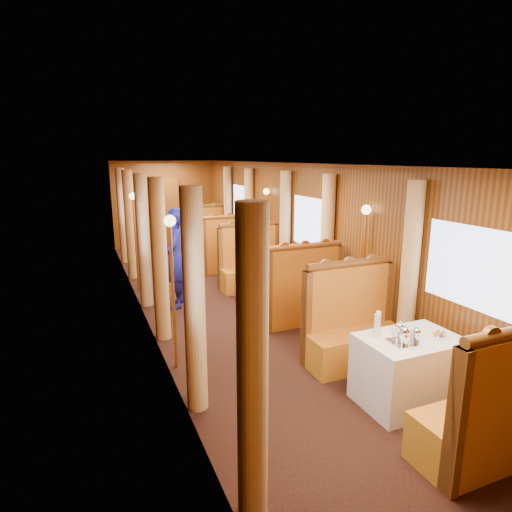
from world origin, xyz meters
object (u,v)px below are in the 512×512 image
banquette_near_aft (353,331)px  fruit_plate (439,335)px  teapot_left (405,338)px  teapot_right (416,337)px  rose_vase_mid (273,254)px  teapot_back (400,332)px  banquette_mid_aft (251,268)px  banquette_far_aft (204,238)px  table_near (408,370)px  banquette_near_fwd (492,418)px  table_far (215,247)px  banquette_far_fwd (228,253)px  banquette_mid_fwd (299,297)px  tea_tray (406,342)px  passenger (256,255)px  rose_vase_far (213,226)px  table_mid (272,283)px  steward (176,258)px

banquette_near_aft → fruit_plate: (0.29, -1.11, 0.35)m
teapot_left → teapot_right: 0.15m
rose_vase_mid → teapot_back: bearing=-91.8°
banquette_mid_aft → banquette_far_aft: (0.00, 3.50, 0.00)m
teapot_right → table_near: bearing=87.8°
teapot_right → banquette_near_fwd: bearing=-69.5°
table_near → banquette_mid_aft: banquette_mid_aft is taller
banquette_near_aft → table_far: size_ratio=1.28×
table_near → banquette_far_fwd: size_ratio=0.78×
banquette_mid_fwd → fruit_plate: bearing=-83.5°
banquette_near_fwd → banquette_near_aft: same height
tea_tray → passenger: passenger is taller
teapot_back → passenger: passenger is taller
banquette_mid_aft → passenger: 0.39m
teapot_back → banquette_far_fwd: bearing=106.5°
banquette_mid_aft → fruit_plate: bearing=-86.4°
fruit_plate → banquette_near_fwd: bearing=-107.6°
tea_tray → passenger: 4.37m
tea_tray → teapot_back: teapot_back is taller
rose_vase_mid → banquette_far_fwd: bearing=89.9°
teapot_right → rose_vase_far: bearing=108.0°
banquette_far_aft → rose_vase_mid: size_ratio=3.72×
banquette_mid_fwd → rose_vase_far: size_ratio=3.72×
table_mid → teapot_back: 3.47m
banquette_mid_fwd → rose_vase_far: 4.51m
passenger → table_far: bearing=90.0°
table_mid → banquette_near_fwd: bearing=-90.0°
table_mid → tea_tray: size_ratio=3.09×
banquette_near_fwd → banquette_mid_fwd: 3.50m
banquette_far_aft → fruit_plate: 8.12m
table_mid → rose_vase_mid: rose_vase_mid is taller
table_mid → banquette_mid_aft: 1.02m
teapot_left → banquette_near_aft: bearing=80.6°
banquette_near_aft → table_mid: 2.49m
table_mid → banquette_far_aft: banquette_far_aft is taller
teapot_left → fruit_plate: bearing=2.0°
banquette_far_fwd → rose_vase_far: 1.10m
table_near → teapot_left: size_ratio=5.61×
banquette_mid_aft → teapot_left: banquette_mid_aft is taller
table_mid → rose_vase_far: 3.51m
banquette_mid_fwd → passenger: bearing=90.0°
banquette_near_fwd → steward: 5.30m
banquette_near_fwd → banquette_near_aft: size_ratio=1.00×
passenger → steward: bearing=-170.2°
table_near → passenger: size_ratio=1.38×
banquette_near_fwd → rose_vase_far: banquette_near_fwd is taller
banquette_far_fwd → passenger: 1.72m
table_mid → rose_vase_mid: (-0.00, -0.03, 0.55)m
banquette_mid_aft → teapot_right: (-0.04, -4.62, 0.39)m
rose_vase_mid → passenger: bearing=89.7°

